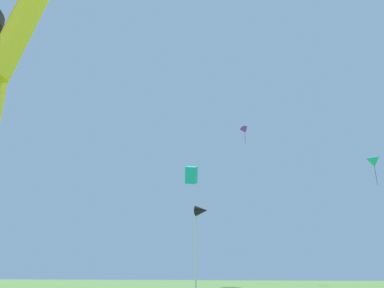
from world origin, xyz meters
TOP-DOWN VIEW (x-y plane):
  - distant_kite_teal_high_right at (4.96, 30.72)m, footprint 1.36×1.45m
  - distant_kite_purple_mid_left at (-5.57, 32.52)m, footprint 1.02×0.99m
  - distant_kite_teal_mid_right at (-8.37, 25.03)m, footprint 1.01×1.26m
  - marker_flag at (-1.81, 7.29)m, footprint 0.30×0.24m

SIDE VIEW (x-z plane):
  - marker_flag at x=-1.81m, z-range 0.80..3.00m
  - distant_kite_teal_mid_right at x=-8.37m, z-range 7.13..8.67m
  - distant_kite_teal_high_right at x=4.96m, z-range 7.97..10.39m
  - distant_kite_purple_mid_left at x=-5.57m, z-range 13.08..14.86m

